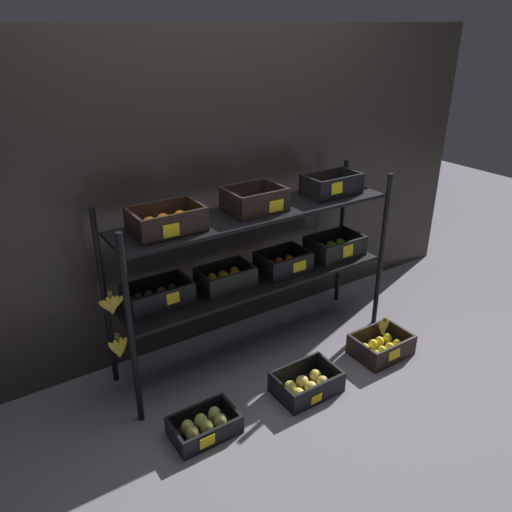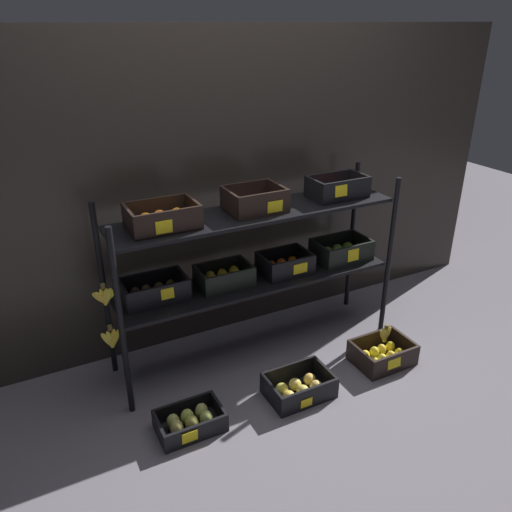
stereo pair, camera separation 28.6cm
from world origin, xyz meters
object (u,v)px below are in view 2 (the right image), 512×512
crate_ground_pear (190,421)px  display_rack (255,247)px  banana_bunch_loose (385,335)px  crate_ground_lemon (382,355)px  crate_ground_apple_gold (299,388)px

crate_ground_pear → display_rack: bearing=37.5°
crate_ground_pear → banana_bunch_loose: 1.26m
banana_bunch_loose → crate_ground_lemon: bearing=-148.4°
crate_ground_pear → crate_ground_apple_gold: size_ratio=0.93×
banana_bunch_loose → crate_ground_pear: bearing=179.8°
crate_ground_pear → crate_ground_lemon: size_ratio=0.96×
crate_ground_lemon → crate_ground_pear: bearing=179.6°
display_rack → crate_ground_apple_gold: bearing=-87.8°
banana_bunch_loose → display_rack: bearing=143.1°
crate_ground_pear → crate_ground_lemon: (1.25, -0.01, 0.00)m
display_rack → crate_ground_apple_gold: 0.84m
crate_ground_lemon → crate_ground_apple_gold: bearing=-177.7°
display_rack → banana_bunch_loose: bearing=-36.9°
crate_ground_apple_gold → crate_ground_pear: bearing=177.1°
display_rack → crate_ground_pear: (-0.62, -0.47, -0.67)m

